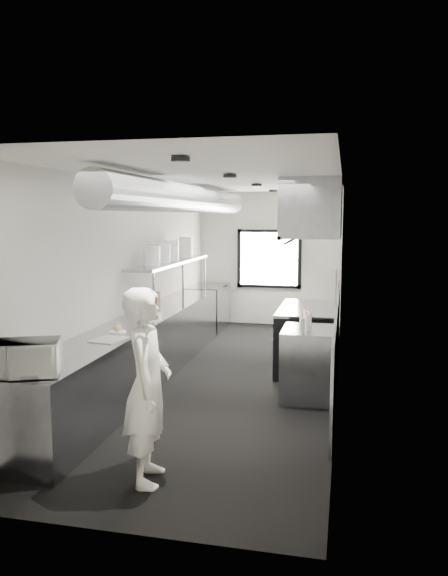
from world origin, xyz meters
The scene contains 35 objects.
floor centered at (0.00, 0.00, 0.00)m, with size 3.00×8.00×0.01m, color black.
ceiling centered at (0.00, 0.00, 2.80)m, with size 3.00×8.00×0.01m, color silver.
wall_back centered at (0.00, 4.00, 1.40)m, with size 3.00×0.02×2.80m, color #BBB7B1.
wall_front centered at (0.00, -4.00, 1.40)m, with size 3.00×0.02×2.80m, color #BBB7B1.
wall_left centered at (-1.50, 0.00, 1.40)m, with size 0.02×8.00×2.80m, color #BBB7B1.
wall_right centered at (1.50, 0.00, 1.40)m, with size 0.02×8.00×2.80m, color #BBB7B1.
wall_cladding centered at (1.48, 0.30, 0.55)m, with size 0.03×5.50×1.10m, color gray.
hvac_duct centered at (-0.70, 0.40, 2.55)m, with size 0.40×0.40×6.40m, color #969A9E.
service_window centered at (0.00, 3.96, 1.40)m, with size 1.36×0.05×1.25m.
exhaust_hood centered at (1.10, 0.70, 2.39)m, with size 0.81×2.20×0.88m.
prep_counter centered at (-1.15, -0.50, 0.45)m, with size 0.70×6.00×0.90m, color gray.
pass_shelf centered at (-1.19, 1.00, 1.54)m, with size 0.45×3.00×0.68m.
range centered at (1.04, 0.70, 0.47)m, with size 0.88×1.60×0.94m.
bottle_station centered at (1.15, -0.70, 0.45)m, with size 0.65×0.80×0.90m, color gray.
far_work_table centered at (-1.15, 3.20, 0.45)m, with size 0.70×1.20×0.90m, color gray.
notice_sheet_a centered at (1.47, -1.20, 1.60)m, with size 0.02×0.28×0.38m, color white.
notice_sheet_b centered at (1.47, -1.55, 1.55)m, with size 0.02×0.28×0.38m, color white.
line_cook centered at (-0.06, -3.18, 0.85)m, with size 0.62×0.41×1.71m, color silver.
microwave centered at (-1.15, -3.25, 1.05)m, with size 0.51×0.39×0.31m, color silver.
deli_tub_a centered at (-1.35, -2.79, 0.95)m, with size 0.15×0.15×0.11m, color silver.
deli_tub_b centered at (-1.35, -2.42, 0.95)m, with size 0.13×0.13×0.09m, color silver.
newspaper centered at (-1.04, -1.81, 0.90)m, with size 0.31×0.39×0.01m, color silver.
small_plate centered at (-1.10, -1.41, 0.91)m, with size 0.19×0.19×0.02m, color white.
pastry centered at (-1.10, -1.41, 0.96)m, with size 0.09×0.09×0.09m, color tan.
cutting_board centered at (-1.12, -0.42, 0.91)m, with size 0.45×0.60×0.02m, color silver.
knife_block centered at (-1.28, 0.45, 1.01)m, with size 0.09×0.21×0.23m, color brown.
plate_stack_a centered at (-1.23, 0.19, 1.71)m, with size 0.24×0.24×0.28m, color white.
plate_stack_b centered at (-1.22, 0.69, 1.72)m, with size 0.23×0.23×0.30m, color white.
plate_stack_c centered at (-1.23, 1.14, 1.74)m, with size 0.24×0.24×0.33m, color white.
plate_stack_d centered at (-1.19, 1.82, 1.75)m, with size 0.23×0.23×0.36m, color white.
squeeze_bottle_a centered at (1.09, -1.03, 1.00)m, with size 0.07×0.07×0.20m, color silver.
squeeze_bottle_b centered at (1.12, -0.81, 1.00)m, with size 0.07×0.07×0.20m, color silver.
squeeze_bottle_c centered at (1.13, -0.67, 0.98)m, with size 0.05×0.05×0.16m, color silver.
squeeze_bottle_d centered at (1.14, -0.50, 0.99)m, with size 0.06×0.06×0.19m, color silver.
squeeze_bottle_e centered at (1.09, -0.42, 1.00)m, with size 0.07×0.07×0.20m, color silver.
Camera 1 is at (1.57, -7.48, 2.30)m, focal length 34.18 mm.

